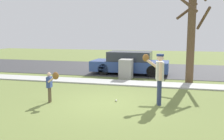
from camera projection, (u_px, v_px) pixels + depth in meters
ground_plane at (124, 84)px, 12.11m from camera, size 48.00×48.00×0.00m
sidewalk_strip at (125, 83)px, 12.20m from camera, size 36.00×1.20×0.06m
road_surface at (139, 69)px, 16.99m from camera, size 36.00×6.80×0.02m
person_adult at (158, 73)px, 8.45m from camera, size 0.77×0.61×1.73m
person_child at (51, 83)px, 8.74m from camera, size 0.52×0.38×1.10m
baseball at (116, 101)px, 8.96m from camera, size 0.07×0.07×0.07m
utility_cabinet at (126, 69)px, 13.40m from camera, size 0.66×0.80×1.04m
street_tree_near at (191, 30)px, 12.11m from camera, size 1.84×1.88×4.78m
parked_wagon_blue at (130, 63)px, 14.92m from camera, size 4.50×1.80×1.33m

